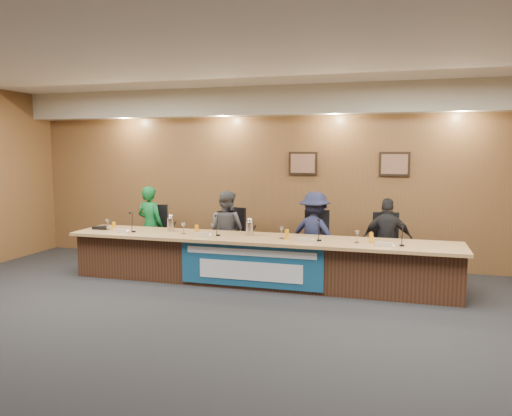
{
  "coord_description": "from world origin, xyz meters",
  "views": [
    {
      "loc": [
        2.12,
        -4.97,
        2.1
      ],
      "look_at": [
        -0.04,
        2.43,
        1.19
      ],
      "focal_mm": 35.0,
      "sensor_mm": 36.0,
      "label": 1
    }
  ],
  "objects_px": {
    "office_chair_b": "(228,242)",
    "office_chair_c": "(316,247)",
    "panelist_a": "(150,226)",
    "panelist_c": "(315,234)",
    "panelist_b": "(226,231)",
    "office_chair_d": "(387,251)",
    "panelist_d": "(387,240)",
    "carafe_mid": "(250,229)",
    "office_chair_a": "(153,238)",
    "carafe_left": "(171,225)",
    "dais_body": "(258,262)",
    "speakerphone": "(102,228)",
    "banner": "(250,266)"
  },
  "relations": [
    {
      "from": "office_chair_b",
      "to": "office_chair_c",
      "type": "distance_m",
      "value": 1.55
    },
    {
      "from": "panelist_a",
      "to": "panelist_c",
      "type": "height_order",
      "value": "panelist_a"
    },
    {
      "from": "panelist_b",
      "to": "office_chair_d",
      "type": "xyz_separation_m",
      "value": [
        2.72,
        0.1,
        -0.22
      ]
    },
    {
      "from": "panelist_d",
      "to": "office_chair_c",
      "type": "height_order",
      "value": "panelist_d"
    },
    {
      "from": "office_chair_d",
      "to": "carafe_mid",
      "type": "height_order",
      "value": "carafe_mid"
    },
    {
      "from": "office_chair_a",
      "to": "carafe_left",
      "type": "xyz_separation_m",
      "value": [
        0.73,
        -0.75,
        0.38
      ]
    },
    {
      "from": "dais_body",
      "to": "office_chair_d",
      "type": "bearing_deg",
      "value": 22.58
    },
    {
      "from": "office_chair_c",
      "to": "speakerphone",
      "type": "distance_m",
      "value": 3.65
    },
    {
      "from": "office_chair_b",
      "to": "carafe_left",
      "type": "xyz_separation_m",
      "value": [
        -0.74,
        -0.75,
        0.38
      ]
    },
    {
      "from": "dais_body",
      "to": "panelist_c",
      "type": "bearing_deg",
      "value": 42.34
    },
    {
      "from": "panelist_b",
      "to": "panelist_a",
      "type": "bearing_deg",
      "value": 14.21
    },
    {
      "from": "carafe_mid",
      "to": "panelist_c",
      "type": "bearing_deg",
      "value": 35.3
    },
    {
      "from": "office_chair_a",
      "to": "dais_body",
      "type": "bearing_deg",
      "value": -28.56
    },
    {
      "from": "panelist_a",
      "to": "office_chair_d",
      "type": "distance_m",
      "value": 4.19
    },
    {
      "from": "office_chair_b",
      "to": "office_chair_c",
      "type": "xyz_separation_m",
      "value": [
        1.55,
        0.0,
        0.0
      ]
    },
    {
      "from": "banner",
      "to": "panelist_d",
      "type": "bearing_deg",
      "value": 30.03
    },
    {
      "from": "panelist_a",
      "to": "speakerphone",
      "type": "relative_size",
      "value": 4.52
    },
    {
      "from": "carafe_left",
      "to": "office_chair_d",
      "type": "bearing_deg",
      "value": 12.21
    },
    {
      "from": "banner",
      "to": "office_chair_d",
      "type": "bearing_deg",
      "value": 32.19
    },
    {
      "from": "carafe_left",
      "to": "speakerphone",
      "type": "distance_m",
      "value": 1.25
    },
    {
      "from": "office_chair_b",
      "to": "carafe_left",
      "type": "relative_size",
      "value": 2.13
    },
    {
      "from": "office_chair_a",
      "to": "office_chair_b",
      "type": "height_order",
      "value": "same"
    },
    {
      "from": "carafe_mid",
      "to": "carafe_left",
      "type": "bearing_deg",
      "value": 179.76
    },
    {
      "from": "office_chair_c",
      "to": "office_chair_d",
      "type": "distance_m",
      "value": 1.17
    },
    {
      "from": "panelist_b",
      "to": "carafe_left",
      "type": "xyz_separation_m",
      "value": [
        -0.74,
        -0.65,
        0.16
      ]
    },
    {
      "from": "panelist_c",
      "to": "carafe_left",
      "type": "bearing_deg",
      "value": 34.52
    },
    {
      "from": "dais_body",
      "to": "office_chair_a",
      "type": "bearing_deg",
      "value": 160.21
    },
    {
      "from": "office_chair_b",
      "to": "carafe_mid",
      "type": "bearing_deg",
      "value": -32.75
    },
    {
      "from": "panelist_a",
      "to": "panelist_b",
      "type": "xyz_separation_m",
      "value": [
        1.47,
        0.0,
        -0.03
      ]
    },
    {
      "from": "panelist_c",
      "to": "office_chair_d",
      "type": "distance_m",
      "value": 1.19
    },
    {
      "from": "banner",
      "to": "carafe_mid",
      "type": "bearing_deg",
      "value": 107.4
    },
    {
      "from": "panelist_b",
      "to": "speakerphone",
      "type": "bearing_deg",
      "value": 35.15
    },
    {
      "from": "panelist_d",
      "to": "speakerphone",
      "type": "height_order",
      "value": "panelist_d"
    },
    {
      "from": "panelist_c",
      "to": "banner",
      "type": "bearing_deg",
      "value": 74.07
    },
    {
      "from": "panelist_a",
      "to": "office_chair_a",
      "type": "bearing_deg",
      "value": -80.24
    },
    {
      "from": "panelist_c",
      "to": "dais_body",
      "type": "bearing_deg",
      "value": 61.08
    },
    {
      "from": "carafe_mid",
      "to": "panelist_d",
      "type": "bearing_deg",
      "value": 17.38
    },
    {
      "from": "panelist_b",
      "to": "carafe_mid",
      "type": "xyz_separation_m",
      "value": [
        0.63,
        -0.65,
        0.16
      ]
    },
    {
      "from": "banner",
      "to": "panelist_b",
      "type": "relative_size",
      "value": 1.58
    },
    {
      "from": "dais_body",
      "to": "office_chair_c",
      "type": "distance_m",
      "value": 1.13
    },
    {
      "from": "panelist_a",
      "to": "office_chair_d",
      "type": "relative_size",
      "value": 3.01
    },
    {
      "from": "dais_body",
      "to": "carafe_left",
      "type": "distance_m",
      "value": 1.6
    },
    {
      "from": "office_chair_a",
      "to": "office_chair_d",
      "type": "bearing_deg",
      "value": -8.77
    },
    {
      "from": "banner",
      "to": "carafe_left",
      "type": "distance_m",
      "value": 1.66
    },
    {
      "from": "banner",
      "to": "office_chair_d",
      "type": "xyz_separation_m",
      "value": [
        1.94,
        1.22,
        0.1
      ]
    },
    {
      "from": "office_chair_b",
      "to": "speakerphone",
      "type": "bearing_deg",
      "value": -139.14
    },
    {
      "from": "panelist_a",
      "to": "panelist_d",
      "type": "relative_size",
      "value": 1.08
    },
    {
      "from": "panelist_a",
      "to": "office_chair_d",
      "type": "height_order",
      "value": "panelist_a"
    },
    {
      "from": "dais_body",
      "to": "carafe_left",
      "type": "relative_size",
      "value": 26.58
    },
    {
      "from": "office_chair_a",
      "to": "speakerphone",
      "type": "relative_size",
      "value": 1.5
    }
  ]
}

